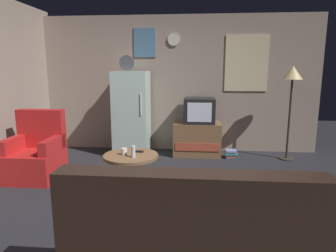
{
  "coord_description": "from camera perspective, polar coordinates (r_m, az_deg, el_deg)",
  "views": [
    {
      "loc": [
        0.34,
        -3.21,
        1.55
      ],
      "look_at": [
        -0.03,
        0.9,
        0.75
      ],
      "focal_mm": 31.97,
      "sensor_mm": 36.0,
      "label": 1
    }
  ],
  "objects": [
    {
      "name": "ground_plane",
      "position": [
        3.58,
        -0.9,
        -14.66
      ],
      "size": [
        12.0,
        12.0,
        0.0
      ],
      "primitive_type": "plane",
      "color": "#232328"
    },
    {
      "name": "wall_with_art",
      "position": [
        5.68,
        1.77,
        8.0
      ],
      "size": [
        5.2,
        0.12,
        2.5
      ],
      "color": "gray",
      "rests_on": "ground_plane"
    },
    {
      "name": "fridge",
      "position": [
        5.41,
        -6.93,
        2.42
      ],
      "size": [
        0.6,
        0.62,
        1.77
      ],
      "color": "silver",
      "rests_on": "ground_plane"
    },
    {
      "name": "tv_stand",
      "position": [
        5.44,
        5.55,
        -2.42
      ],
      "size": [
        0.84,
        0.53,
        0.59
      ],
      "color": "brown",
      "rests_on": "ground_plane"
    },
    {
      "name": "crt_tv",
      "position": [
        5.34,
        5.98,
        2.98
      ],
      "size": [
        0.54,
        0.51,
        0.44
      ],
      "color": "black",
      "rests_on": "tv_stand"
    },
    {
      "name": "standing_lamp",
      "position": [
        5.39,
        22.61,
        8.09
      ],
      "size": [
        0.32,
        0.32,
        1.59
      ],
      "color": "#332D28",
      "rests_on": "ground_plane"
    },
    {
      "name": "coffee_table",
      "position": [
        4.04,
        -7.04,
        -8.39
      ],
      "size": [
        0.72,
        0.72,
        0.43
      ],
      "color": "brown",
      "rests_on": "ground_plane"
    },
    {
      "name": "wine_glass",
      "position": [
        3.84,
        -6.64,
        -4.85
      ],
      "size": [
        0.05,
        0.05,
        0.15
      ],
      "primitive_type": "cylinder",
      "color": "silver",
      "rests_on": "coffee_table"
    },
    {
      "name": "mug_ceramic_white",
      "position": [
        3.95,
        -8.35,
        -4.87
      ],
      "size": [
        0.08,
        0.08,
        0.09
      ],
      "primitive_type": "cylinder",
      "color": "silver",
      "rests_on": "coffee_table"
    },
    {
      "name": "remote_control",
      "position": [
        4.07,
        -5.76,
        -4.84
      ],
      "size": [
        0.15,
        0.06,
        0.02
      ],
      "primitive_type": "cube",
      "rotation": [
        0.0,
        0.0,
        -0.08
      ],
      "color": "black",
      "rests_on": "coffee_table"
    },
    {
      "name": "armchair",
      "position": [
        4.68,
        -23.83,
        -5.02
      ],
      "size": [
        0.68,
        0.68,
        0.96
      ],
      "color": "red",
      "rests_on": "ground_plane"
    },
    {
      "name": "couch",
      "position": [
        2.33,
        4.15,
        -21.2
      ],
      "size": [
        1.7,
        0.8,
        0.92
      ],
      "color": "black",
      "rests_on": "ground_plane"
    },
    {
      "name": "book_stack",
      "position": [
        5.37,
        11.9,
        -5.23
      ],
      "size": [
        0.21,
        0.17,
        0.15
      ],
      "color": "#3F4A83",
      "rests_on": "ground_plane"
    }
  ]
}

